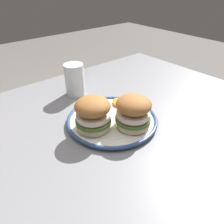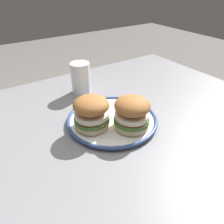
{
  "view_description": "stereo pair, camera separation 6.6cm",
  "coord_description": "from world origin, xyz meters",
  "px_view_note": "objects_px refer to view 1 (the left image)",
  "views": [
    {
      "loc": [
        0.34,
        0.45,
        1.13
      ],
      "look_at": [
        -0.05,
        -0.01,
        0.74
      ],
      "focal_mm": 35.6,
      "sensor_mm": 36.0,
      "label": 1
    },
    {
      "loc": [
        0.29,
        0.49,
        1.13
      ],
      "look_at": [
        -0.05,
        -0.01,
        0.74
      ],
      "focal_mm": 35.6,
      "sensor_mm": 36.0,
      "label": 2
    }
  ],
  "objects_px": {
    "sandwich_half_left": "(133,111)",
    "sandwich_half_right": "(93,113)",
    "dinner_plate": "(112,120)",
    "dining_table": "(103,150)",
    "drinking_glass": "(75,82)"
  },
  "relations": [
    {
      "from": "sandwich_half_left",
      "to": "sandwich_half_right",
      "type": "height_order",
      "value": "same"
    },
    {
      "from": "sandwich_half_left",
      "to": "sandwich_half_right",
      "type": "relative_size",
      "value": 0.99
    },
    {
      "from": "sandwich_half_left",
      "to": "drinking_glass",
      "type": "distance_m",
      "value": 0.32
    },
    {
      "from": "dining_table",
      "to": "drinking_glass",
      "type": "bearing_deg",
      "value": -104.44
    },
    {
      "from": "dinner_plate",
      "to": "sandwich_half_left",
      "type": "height_order",
      "value": "sandwich_half_left"
    },
    {
      "from": "sandwich_half_left",
      "to": "drinking_glass",
      "type": "xyz_separation_m",
      "value": [
        0.01,
        -0.32,
        -0.01
      ]
    },
    {
      "from": "sandwich_half_right",
      "to": "dinner_plate",
      "type": "bearing_deg",
      "value": -179.05
    },
    {
      "from": "dinner_plate",
      "to": "drinking_glass",
      "type": "xyz_separation_m",
      "value": [
        -0.02,
        -0.25,
        0.04
      ]
    },
    {
      "from": "dining_table",
      "to": "sandwich_half_right",
      "type": "height_order",
      "value": "sandwich_half_right"
    },
    {
      "from": "sandwich_half_right",
      "to": "drinking_glass",
      "type": "xyz_separation_m",
      "value": [
        -0.09,
        -0.25,
        -0.01
      ]
    },
    {
      "from": "dinner_plate",
      "to": "sandwich_half_left",
      "type": "xyz_separation_m",
      "value": [
        -0.02,
        0.07,
        0.06
      ]
    },
    {
      "from": "dinner_plate",
      "to": "sandwich_half_left",
      "type": "distance_m",
      "value": 0.1
    },
    {
      "from": "dinner_plate",
      "to": "drinking_glass",
      "type": "distance_m",
      "value": 0.25
    },
    {
      "from": "dining_table",
      "to": "drinking_glass",
      "type": "xyz_separation_m",
      "value": [
        -0.07,
        -0.26,
        0.14
      ]
    },
    {
      "from": "sandwich_half_left",
      "to": "dinner_plate",
      "type": "bearing_deg",
      "value": -72.18
    }
  ]
}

